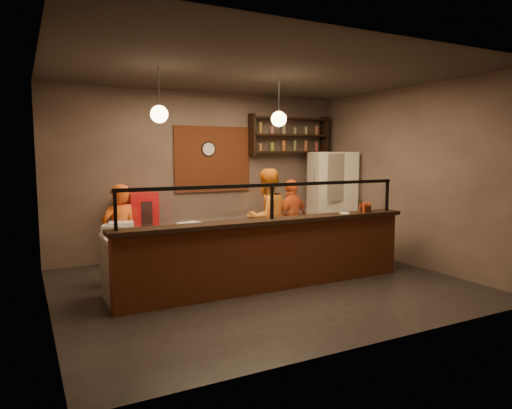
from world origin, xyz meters
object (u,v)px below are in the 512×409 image
wall_clock (208,149)px  cook_left (120,235)px  cook_mid (267,218)px  red_cooler (138,229)px  pizza_dough (242,226)px  fridge (331,200)px  condiment_caddy (365,209)px  pepper_mill (360,206)px  cook_right (292,220)px

wall_clock → cook_left: (-2.04, -1.48, -1.32)m
cook_left → cook_mid: bearing=162.5°
red_cooler → pizza_dough: size_ratio=2.35×
fridge → condiment_caddy: bearing=-96.6°
cook_left → pizza_dough: 1.88m
wall_clock → pepper_mill: 3.29m
red_cooler → pepper_mill: (3.08, -2.41, 0.50)m
fridge → red_cooler: 4.03m
red_cooler → pepper_mill: size_ratio=6.79×
pizza_dough → pepper_mill: size_ratio=2.89×
cook_left → condiment_caddy: bearing=143.2°
pizza_dough → pepper_mill: 2.00m
cook_right → pepper_mill: (0.43, -1.42, 0.39)m
red_cooler → condiment_caddy: size_ratio=7.72×
cook_right → condiment_caddy: 1.58m
cook_left → cook_right: bearing=165.7°
cook_left → red_cooler: size_ratio=1.17×
fridge → cook_left: bearing=-154.4°
pepper_mill → red_cooler: bearing=141.9°
pepper_mill → condiment_caddy: bearing=-33.3°
cook_mid → pizza_dough: cook_mid is taller
cook_left → cook_mid: 2.56m
pizza_dough → condiment_caddy: 2.06m
wall_clock → cook_left: size_ratio=0.19×
cook_mid → cook_right: cook_mid is taller
wall_clock → red_cooler: wall_clock is taller
fridge → condiment_caddy: size_ratio=11.96×
cook_right → red_cooler: size_ratio=1.16×
condiment_caddy → pepper_mill: (-0.06, 0.04, 0.05)m
red_cooler → condiment_caddy: (3.14, -2.45, 0.45)m
condiment_caddy → pizza_dough: bearing=165.9°
cook_right → condiment_caddy: (0.49, -1.46, 0.34)m
cook_left → condiment_caddy: cook_left is taller
cook_right → pepper_mill: size_ratio=7.90×
cook_mid → cook_left: bearing=-11.1°
wall_clock → pepper_mill: size_ratio=1.54×
wall_clock → cook_left: wall_clock is taller
pizza_dough → pepper_mill: pepper_mill is taller
fridge → condiment_caddy: fridge is taller
cook_mid → cook_right: bearing=-175.5°
pizza_dough → cook_mid: bearing=42.5°
pizza_dough → condiment_caddy: (1.99, -0.50, 0.20)m
cook_right → pizza_dough: cook_right is taller
fridge → pizza_dough: size_ratio=3.64×
red_cooler → cook_right: bearing=-38.8°
fridge → pizza_dough: fridge is taller
cook_mid → cook_right: size_ratio=1.14×
cook_left → wall_clock: bearing=-161.7°
red_cooler → pizza_dough: bearing=-77.8°
fridge → condiment_caddy: 2.22m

